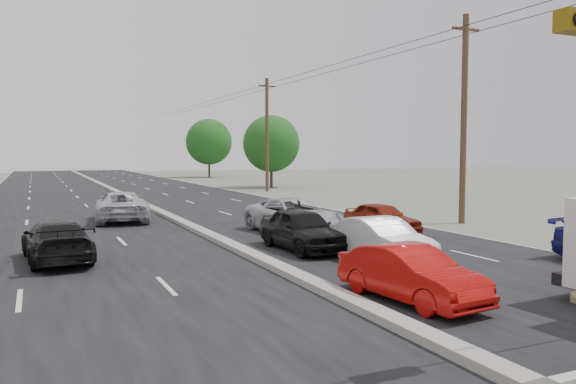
% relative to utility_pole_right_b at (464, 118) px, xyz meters
% --- Properties ---
extents(ground, '(200.00, 200.00, 0.00)m').
position_rel_utility_pole_right_b_xyz_m(ground, '(-12.50, -15.00, -5.11)').
color(ground, '#606356').
rests_on(ground, ground).
extents(road_surface, '(20.00, 160.00, 0.02)m').
position_rel_utility_pole_right_b_xyz_m(road_surface, '(-12.50, 15.00, -5.11)').
color(road_surface, black).
rests_on(road_surface, ground).
extents(center_median, '(0.50, 160.00, 0.20)m').
position_rel_utility_pole_right_b_xyz_m(center_median, '(-12.50, 15.00, -5.01)').
color(center_median, gray).
rests_on(center_median, ground).
extents(utility_pole_right_b, '(1.60, 0.30, 10.00)m').
position_rel_utility_pole_right_b_xyz_m(utility_pole_right_b, '(0.00, 0.00, 0.00)').
color(utility_pole_right_b, '#422D1E').
rests_on(utility_pole_right_b, ground).
extents(utility_pole_right_c, '(1.60, 0.30, 10.00)m').
position_rel_utility_pole_right_b_xyz_m(utility_pole_right_c, '(0.00, 25.00, 0.00)').
color(utility_pole_right_c, '#422D1E').
rests_on(utility_pole_right_c, ground).
extents(tree_right_mid, '(5.60, 5.60, 7.14)m').
position_rel_utility_pole_right_b_xyz_m(tree_right_mid, '(2.50, 30.00, -0.77)').
color(tree_right_mid, '#382619').
rests_on(tree_right_mid, ground).
extents(tree_right_far, '(6.40, 6.40, 8.16)m').
position_rel_utility_pole_right_b_xyz_m(tree_right_far, '(3.50, 55.00, -0.15)').
color(tree_right_far, '#382619').
rests_on(tree_right_far, ground).
extents(red_sedan, '(1.79, 4.00, 1.28)m').
position_rel_utility_pole_right_b_xyz_m(red_sedan, '(-11.10, -10.81, -4.47)').
color(red_sedan, '#B40F0B').
rests_on(red_sedan, ground).
extents(queue_car_a, '(1.86, 4.37, 1.47)m').
position_rel_utility_pole_right_b_xyz_m(queue_car_a, '(-10.39, -3.62, -4.37)').
color(queue_car_a, black).
rests_on(queue_car_a, ground).
extents(queue_car_b, '(1.58, 4.17, 1.36)m').
position_rel_utility_pole_right_b_xyz_m(queue_car_b, '(-9.00, -6.48, -4.43)').
color(queue_car_b, silver).
rests_on(queue_car_b, ground).
extents(queue_car_c, '(3.05, 5.56, 1.48)m').
position_rel_utility_pole_right_b_xyz_m(queue_car_c, '(-8.89, 0.23, -4.37)').
color(queue_car_c, '#B6BABE').
rests_on(queue_car_c, ground).
extents(queue_car_e, '(1.99, 3.98, 1.30)m').
position_rel_utility_pole_right_b_xyz_m(queue_car_e, '(-5.50, -1.30, -4.46)').
color(queue_car_e, maroon).
rests_on(queue_car_e, ground).
extents(oncoming_near, '(2.20, 4.68, 1.32)m').
position_rel_utility_pole_right_b_xyz_m(oncoming_near, '(-18.31, -2.34, -4.45)').
color(oncoming_near, black).
rests_on(oncoming_near, ground).
extents(oncoming_far, '(3.03, 5.58, 1.48)m').
position_rel_utility_pole_right_b_xyz_m(oncoming_far, '(-14.96, 7.71, -4.37)').
color(oncoming_far, '#B6BABE').
rests_on(oncoming_far, ground).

